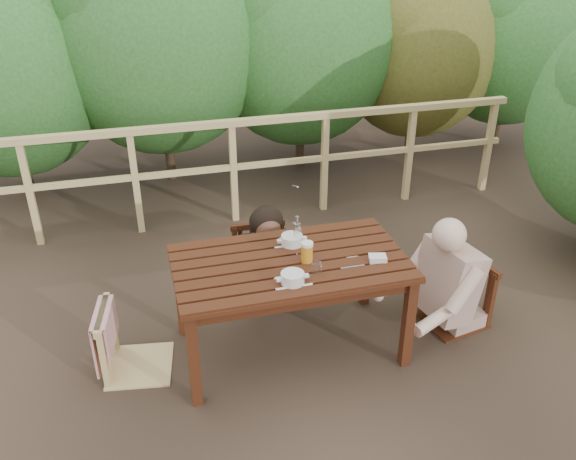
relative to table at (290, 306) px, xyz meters
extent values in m
plane|color=#433326|center=(0.00, 0.00, -0.35)|extent=(60.00, 60.00, 0.00)
cube|color=#38190C|center=(0.00, 0.00, 0.00)|extent=(1.50, 0.84, 0.69)
cube|color=tan|center=(-1.02, 0.07, 0.09)|extent=(0.50, 0.50, 0.87)
cube|color=#38190C|center=(0.00, 0.80, 0.10)|extent=(0.45, 0.45, 0.89)
cube|color=#38190C|center=(1.23, -0.01, 0.10)|extent=(0.51, 0.51, 0.89)
cube|color=tan|center=(0.00, 2.00, 0.16)|extent=(5.60, 0.10, 1.01)
cylinder|color=white|center=(-0.06, -0.26, 0.39)|extent=(0.24, 0.24, 0.08)
cylinder|color=white|center=(0.07, 0.19, 0.39)|extent=(0.24, 0.24, 0.08)
cylinder|color=orange|center=(0.10, -0.04, 0.42)|extent=(0.08, 0.08, 0.15)
cylinder|color=white|center=(0.09, 0.16, 0.46)|extent=(0.06, 0.06, 0.23)
cylinder|color=silver|center=(0.12, -0.19, 0.39)|extent=(0.07, 0.07, 0.08)
cube|color=silver|center=(0.54, -0.15, 0.37)|extent=(0.13, 0.10, 0.05)
camera|label=1|loc=(-0.88, -3.19, 2.37)|focal=37.62mm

